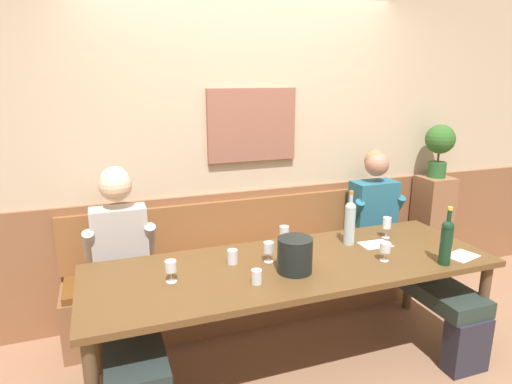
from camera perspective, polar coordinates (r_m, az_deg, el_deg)
The scene contains 21 objects.
ground_plane at distance 3.17m, azimuth 5.39°, elevation -22.58°, with size 6.80×6.80×0.02m, color #956B4F.
room_wall_back at distance 3.57m, azimuth -1.50°, elevation 6.62°, with size 6.80×0.12×2.80m.
wood_wainscot_panel at distance 3.75m, azimuth -1.15°, elevation -7.25°, with size 6.80×0.03×1.00m, color brown.
wall_bench at distance 3.66m, azimuth -0.06°, elevation -11.58°, with size 2.92×0.42×0.94m.
dining_table at distance 2.89m, azimuth 4.82°, elevation -10.38°, with size 2.62×0.88×0.75m.
person_left_seat at distance 2.99m, azimuth -16.57°, elevation -11.02°, with size 0.49×1.33×1.31m.
person_right_seat at distance 3.70m, azimuth 17.85°, elevation -6.11°, with size 0.48×1.32×1.31m.
ice_bucket at distance 2.70m, azimuth 5.05°, elevation -8.13°, with size 0.21×0.21×0.21m, color black.
wine_bottle_green_tall at distance 3.17m, azimuth 12.03°, elevation -3.75°, with size 0.08×0.08×0.39m.
wine_bottle_amber_mid at distance 3.02m, azimuth 23.40°, elevation -5.77°, with size 0.07×0.07×0.38m.
wine_glass_mid_left at distance 3.37m, azimuth 16.56°, elevation -3.99°, with size 0.06×0.06×0.16m.
wine_glass_mid_right at distance 2.83m, azimuth 1.66°, elevation -7.25°, with size 0.07×0.07×0.13m.
wine_glass_center_front at distance 2.97m, azimuth 16.34°, elevation -6.99°, with size 0.07×0.07×0.12m.
wine_glass_near_bucket at distance 2.62m, azimuth -10.96°, elevation -9.55°, with size 0.07×0.07×0.13m.
wine_glass_by_bottle at distance 3.08m, azimuth 3.66°, elevation -5.25°, with size 0.07×0.07×0.15m.
water_tumbler_center at distance 2.83m, azimuth -3.07°, elevation -8.35°, with size 0.07×0.07×0.09m, color silver.
water_tumbler_right at distance 2.57m, azimuth 0.08°, elevation -10.90°, with size 0.06×0.06×0.08m, color silver.
tasting_sheet_left_guest at distance 3.25m, azimuth 25.07°, elevation -7.48°, with size 0.21×0.15×0.00m, color white.
tasting_sheet_right_guest at distance 3.25m, azimuth 15.16°, elevation -6.55°, with size 0.21×0.15×0.00m, color white.
corner_pedestal at distance 4.46m, azimuth 21.62°, elevation -4.56°, with size 0.28×0.28×1.02m, color #916141.
potted_plant at distance 4.28m, azimuth 22.65°, elevation 5.72°, with size 0.26×0.26×0.48m.
Camera 1 is at (-1.10, -2.26, 1.92)m, focal length 30.94 mm.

